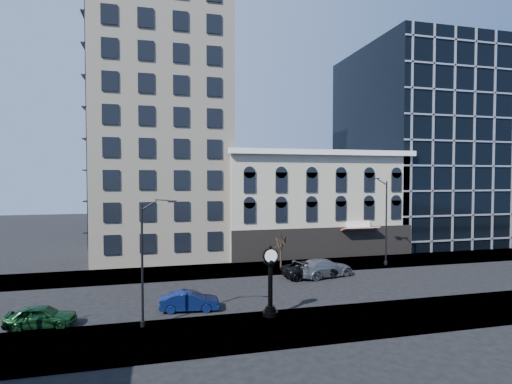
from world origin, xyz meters
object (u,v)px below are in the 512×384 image
object	(u,v)px
street_lamp_near	(151,229)
car_near_b	(190,301)
street_clock	(270,284)
car_near_a	(41,316)

from	to	relation	value
street_lamp_near	car_near_b	world-z (taller)	street_lamp_near
street_clock	car_near_a	bearing A→B (deg)	173.39
street_lamp_near	car_near_a	bearing A→B (deg)	-177.77
street_clock	car_near_a	world-z (taller)	street_clock
street_clock	street_lamp_near	distance (m)	8.57
car_near_b	street_clock	bearing A→B (deg)	-110.78
street_lamp_near	street_clock	bearing A→B (deg)	19.35
car_near_a	car_near_b	bearing A→B (deg)	-80.75
car_near_a	car_near_b	xyz separation A→B (m)	(9.19, 0.96, -0.02)
street_lamp_near	car_near_b	distance (m)	6.69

